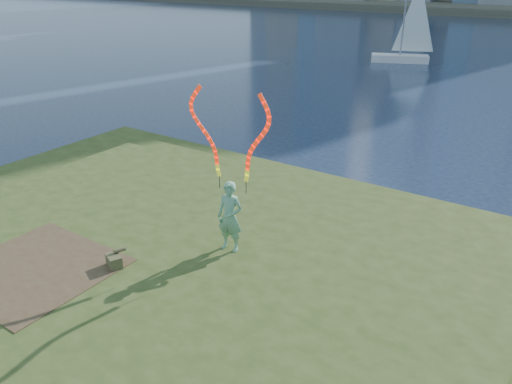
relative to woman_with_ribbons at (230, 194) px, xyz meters
The scene contains 6 objects.
ground 2.37m from the woman_with_ribbons, behind, with size 320.00×320.00×0.00m, color #19263F.
grassy_knoll 3.01m from the woman_with_ribbons, 111.50° to the right, with size 20.00×18.00×0.80m.
dirt_patch 4.58m from the woman_with_ribbons, 134.64° to the right, with size 3.20×3.00×0.02m, color #47331E.
woman_with_ribbons is the anchor object (origin of this frame).
canvas_bag 2.94m from the woman_with_ribbons, 129.18° to the right, with size 0.47×0.53×0.38m.
sailboat 32.27m from the woman_with_ribbons, 101.80° to the left, with size 4.57×2.86×7.01m.
Camera 1 is at (7.00, -8.20, 6.84)m, focal length 35.00 mm.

